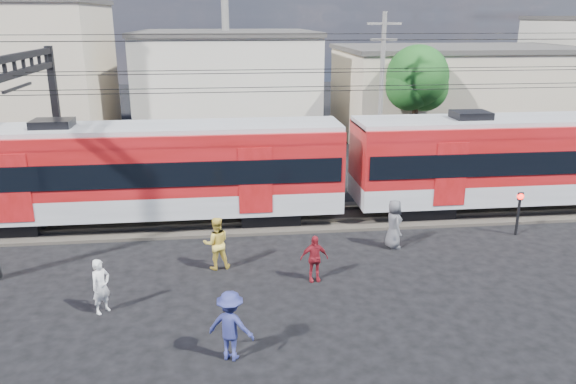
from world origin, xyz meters
The scene contains 16 objects.
ground centered at (0.00, 0.00, 0.00)m, with size 120.00×120.00×0.00m, color black.
track_bed centered at (0.00, 8.00, 0.06)m, with size 70.00×3.40×0.12m, color #2D2823.
rail_near centered at (0.00, 7.25, 0.18)m, with size 70.00×0.12×0.12m, color #59544C.
rail_far centered at (0.00, 8.75, 0.18)m, with size 70.00×0.12×0.12m, color #59544C.
commuter_train centered at (-5.50, 8.00, 2.40)m, with size 50.30×3.08×4.17m.
catenary centered at (-8.65, 8.00, 5.14)m, with size 70.00×9.30×7.52m.
building_midwest centered at (-2.00, 27.00, 3.66)m, with size 12.24×12.24×7.30m.
building_mideast centered at (14.00, 24.00, 3.16)m, with size 16.32×10.20×6.30m.
utility_pole_mid centered at (6.00, 15.00, 4.53)m, with size 1.80×0.24×8.50m.
tree_near centered at (9.19, 18.09, 4.66)m, with size 3.82×3.64×6.72m.
pedestrian_a centered at (-6.06, 0.90, 0.82)m, with size 0.60×0.39×1.64m, color silver.
pedestrian_b centered at (-2.77, 3.52, 0.92)m, with size 0.89×0.70×1.84m, color gold.
pedestrian_c centered at (-2.39, -1.87, 0.92)m, with size 1.19×0.68×1.84m, color navy.
pedestrian_d centered at (0.37, 2.20, 0.78)m, with size 0.91×0.38×1.56m, color maroon.
pedestrian_e centered at (3.74, 4.60, 0.92)m, with size 0.90×0.58×1.84m, color #4B4B50.
crossing_signal centered at (8.94, 5.25, 1.22)m, with size 0.25×0.25×1.75m.
Camera 1 is at (-2.40, -14.22, 8.24)m, focal length 35.00 mm.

